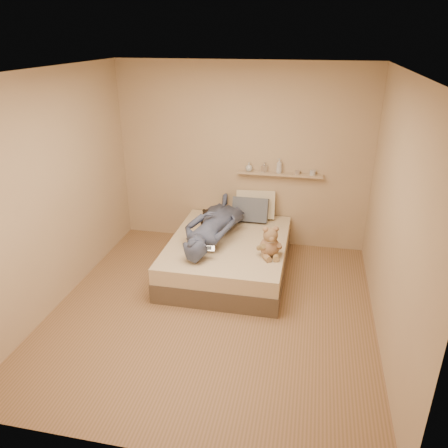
% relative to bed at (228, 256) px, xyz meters
% --- Properties ---
extents(room, '(3.80, 3.80, 3.80)m').
position_rel_bed_xyz_m(room, '(0.00, -0.93, 1.08)').
color(room, '#946A4C').
rests_on(room, ground).
extents(bed, '(1.50, 1.90, 0.45)m').
position_rel_bed_xyz_m(bed, '(0.00, 0.00, 0.00)').
color(bed, brown).
rests_on(bed, floor).
extents(game_console, '(0.17, 0.09, 0.06)m').
position_rel_bed_xyz_m(game_console, '(-0.14, -0.56, 0.37)').
color(game_console, silver).
rests_on(game_console, bed).
extents(teddy_bear, '(0.31, 0.32, 0.40)m').
position_rel_bed_xyz_m(teddy_bear, '(0.57, -0.33, 0.39)').
color(teddy_bear, '#A27B59').
rests_on(teddy_bear, bed).
extents(dark_plush, '(0.18, 0.18, 0.28)m').
position_rel_bed_xyz_m(dark_plush, '(-0.36, 0.33, 0.35)').
color(dark_plush, black).
rests_on(dark_plush, bed).
extents(pillow_cream, '(0.57, 0.33, 0.43)m').
position_rel_bed_xyz_m(pillow_cream, '(0.23, 0.83, 0.43)').
color(pillow_cream, beige).
rests_on(pillow_cream, bed).
extents(pillow_grey, '(0.50, 0.26, 0.37)m').
position_rel_bed_xyz_m(pillow_grey, '(0.18, 0.69, 0.40)').
color(pillow_grey, slate).
rests_on(pillow_grey, bed).
extents(person, '(0.82, 1.72, 0.40)m').
position_rel_bed_xyz_m(person, '(-0.19, 0.06, 0.42)').
color(person, '#4C5478').
rests_on(person, bed).
extents(wall_shelf, '(1.20, 0.12, 0.03)m').
position_rel_bed_xyz_m(wall_shelf, '(0.55, 0.91, 0.88)').
color(wall_shelf, tan).
rests_on(wall_shelf, wall_back).
extents(shelf_bottles, '(1.00, 0.14, 0.21)m').
position_rel_bed_xyz_m(shelf_bottles, '(0.42, 0.91, 0.96)').
color(shelf_bottles, '#B9C0C2').
rests_on(shelf_bottles, wall_shelf).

